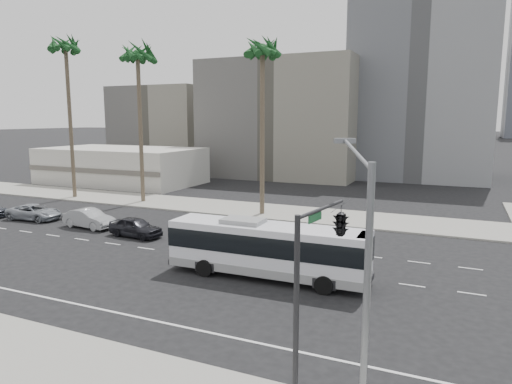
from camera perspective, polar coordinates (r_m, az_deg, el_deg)
The scene contains 17 objects.
ground at distance 30.59m, azimuth -4.44°, elevation -8.28°, with size 700.00×700.00×0.00m, color black.
sidewalk_north at distance 44.38m, azimuth 5.13°, elevation -2.70°, with size 120.00×7.00×0.15m, color gray.
sidewalk_south at distance 19.49m, azimuth -28.12°, elevation -19.68°, with size 120.00×7.00×0.15m, color gray.
commercial_low at distance 68.14m, azimuth -16.37°, elevation 3.15°, with size 22.00×12.16×5.00m.
midrise_beige_west at distance 75.26m, azimuth 3.86°, elevation 8.98°, with size 24.00×18.00×18.00m, color #605D58.
midrise_gray_center at distance 77.96m, azimuth 19.99°, elevation 11.41°, with size 20.00×20.00×26.00m, color slate.
midrise_beige_far at distance 91.79m, azimuth -10.59°, elevation 7.93°, with size 18.00×16.00×15.00m, color #605D58.
civic_tower at distance 277.69m, azimuth 21.29°, elevation 14.63°, with size 42.00×42.00×129.00m.
city_bus at distance 26.61m, azimuth 1.38°, elevation -6.95°, with size 11.74×2.87×3.36m.
car_a at distance 37.09m, azimuth -14.72°, elevation -4.22°, with size 4.50×1.81×1.53m, color black.
car_b at distance 41.26m, azimuth -20.00°, elevation -3.10°, with size 4.81×1.68×1.59m, color #9A9C9E.
car_c at distance 46.46m, azimuth -25.80°, elevation -2.26°, with size 5.06×2.33×1.41m, color gray.
streetlight_corner at distance 14.07m, azimuth 13.21°, elevation -9.33°, with size 2.01×3.71×8.42m.
traffic_signal at distance 16.40m, azimuth 9.97°, elevation -4.58°, with size 2.94×3.95×6.33m.
palm_near at distance 43.51m, azimuth 0.80°, elevation 16.81°, with size 4.90×4.90×16.52m.
palm_mid at distance 51.69m, azimuth -14.47°, elevation 15.78°, with size 5.54×5.54×17.10m.
palm_far at distance 57.19m, azimuth -22.54°, elevation 16.03°, with size 5.35×5.35×18.37m.
Camera 1 is at (13.98, -25.63, 9.12)m, focal length 32.25 mm.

